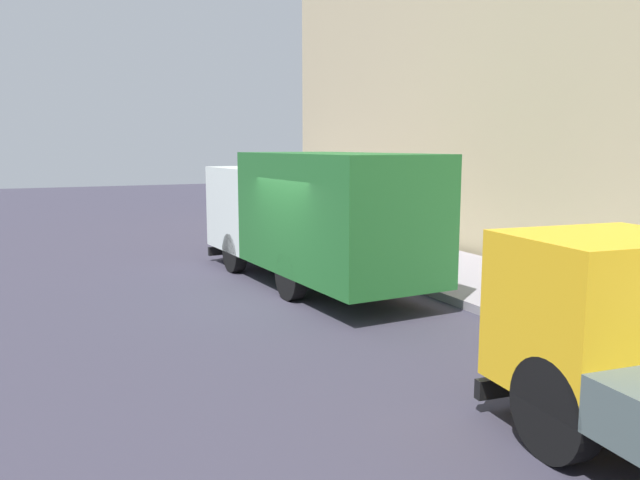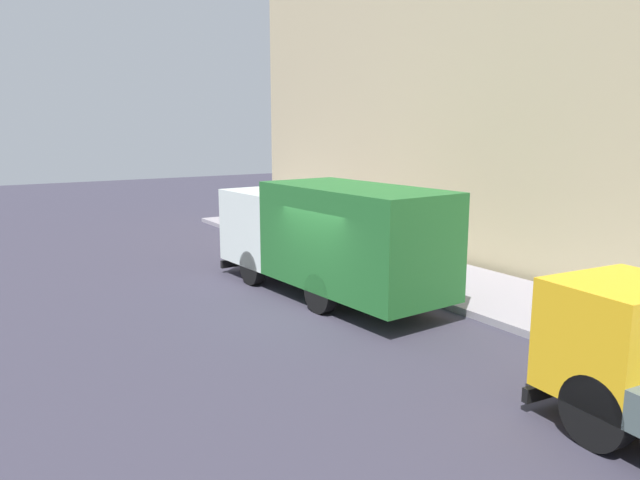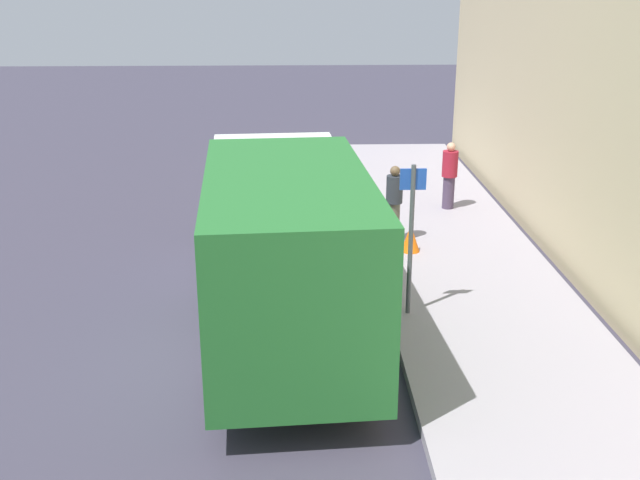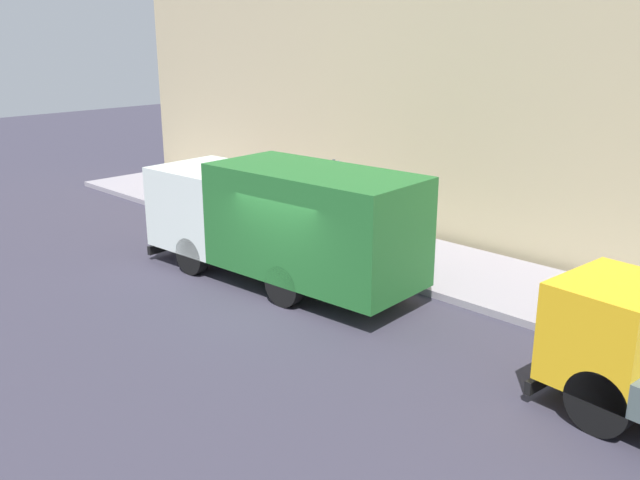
{
  "view_description": "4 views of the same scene",
  "coord_description": "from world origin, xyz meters",
  "px_view_note": "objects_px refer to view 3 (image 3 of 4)",
  "views": [
    {
      "loc": [
        -4.53,
        -12.07,
        3.2
      ],
      "look_at": [
        0.97,
        0.12,
        1.18
      ],
      "focal_mm": 35.47,
      "sensor_mm": 36.0,
      "label": 1
    },
    {
      "loc": [
        -7.33,
        -12.12,
        4.49
      ],
      "look_at": [
        0.93,
        1.05,
        1.55
      ],
      "focal_mm": 33.93,
      "sensor_mm": 36.0,
      "label": 2
    },
    {
      "loc": [
        1.38,
        -10.77,
        5.82
      ],
      "look_at": [
        1.79,
        1.44,
        1.5
      ],
      "focal_mm": 42.76,
      "sensor_mm": 36.0,
      "label": 3
    },
    {
      "loc": [
        -9.76,
        -11.18,
        6.16
      ],
      "look_at": [
        0.86,
        -0.62,
        1.56
      ],
      "focal_mm": 38.88,
      "sensor_mm": 36.0,
      "label": 4
    }
  ],
  "objects_px": {
    "pedestrian_walking": "(394,202)",
    "traffic_cone_orange": "(411,238)",
    "pedestrian_standing": "(449,174)",
    "large_utility_truck": "(284,238)",
    "street_sign_post": "(411,228)"
  },
  "relations": [
    {
      "from": "pedestrian_walking",
      "to": "traffic_cone_orange",
      "type": "xyz_separation_m",
      "value": [
        0.29,
        -0.66,
        -0.61
      ]
    },
    {
      "from": "large_utility_truck",
      "to": "pedestrian_walking",
      "type": "relative_size",
      "value": 4.62
    },
    {
      "from": "pedestrian_walking",
      "to": "pedestrian_standing",
      "type": "distance_m",
      "value": 2.95
    },
    {
      "from": "pedestrian_walking",
      "to": "pedestrian_standing",
      "type": "xyz_separation_m",
      "value": [
        1.69,
        2.42,
        -0.02
      ]
    },
    {
      "from": "large_utility_truck",
      "to": "pedestrian_walking",
      "type": "bearing_deg",
      "value": 55.6
    },
    {
      "from": "large_utility_truck",
      "to": "street_sign_post",
      "type": "height_order",
      "value": "large_utility_truck"
    },
    {
      "from": "large_utility_truck",
      "to": "pedestrian_standing",
      "type": "distance_m",
      "value": 7.6
    },
    {
      "from": "pedestrian_walking",
      "to": "traffic_cone_orange",
      "type": "relative_size",
      "value": 2.93
    },
    {
      "from": "large_utility_truck",
      "to": "pedestrian_standing",
      "type": "bearing_deg",
      "value": 53.89
    },
    {
      "from": "pedestrian_walking",
      "to": "large_utility_truck",
      "type": "bearing_deg",
      "value": -5.99
    },
    {
      "from": "pedestrian_walking",
      "to": "traffic_cone_orange",
      "type": "bearing_deg",
      "value": 47.96
    },
    {
      "from": "pedestrian_standing",
      "to": "traffic_cone_orange",
      "type": "relative_size",
      "value": 2.89
    },
    {
      "from": "traffic_cone_orange",
      "to": "pedestrian_walking",
      "type": "bearing_deg",
      "value": 113.51
    },
    {
      "from": "traffic_cone_orange",
      "to": "street_sign_post",
      "type": "xyz_separation_m",
      "value": [
        -0.49,
        -3.08,
        1.27
      ]
    },
    {
      "from": "large_utility_truck",
      "to": "pedestrian_walking",
      "type": "distance_m",
      "value": 4.67
    }
  ]
}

